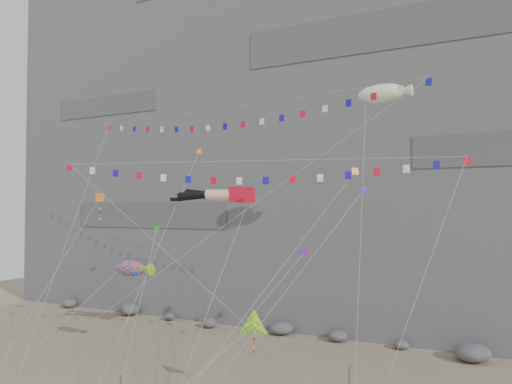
{
  "coord_description": "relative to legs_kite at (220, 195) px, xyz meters",
  "views": [
    {
      "loc": [
        21.05,
        -29.76,
        12.76
      ],
      "look_at": [
        1.23,
        9.0,
        14.25
      ],
      "focal_mm": 35.0,
      "sensor_mm": 36.0,
      "label": 1
    }
  ],
  "objects": [
    {
      "name": "cliff",
      "position": [
        -0.1,
        27.13,
        11.11
      ],
      "size": [
        80.0,
        28.0,
        50.0
      ],
      "primitive_type": "cube",
      "color": "slate",
      "rests_on": "ground"
    },
    {
      "name": "talus_boulders",
      "position": [
        -0.1,
        12.13,
        -13.29
      ],
      "size": [
        60.0,
        3.0,
        1.2
      ],
      "primitive_type": null,
      "color": "#5C5C61",
      "rests_on": "ground"
    },
    {
      "name": "legs_kite",
      "position": [
        0.0,
        0.0,
        0.0
      ],
      "size": [
        7.65,
        13.29,
        18.44
      ],
      "rotation": [
        0.0,
        0.0,
        0.14
      ],
      "color": "red",
      "rests_on": "ground"
    },
    {
      "name": "flag_banner_upper",
      "position": [
        -0.78,
        3.51,
        7.92
      ],
      "size": [
        33.61,
        14.57,
        27.71
      ],
      "color": "red",
      "rests_on": "ground"
    },
    {
      "name": "flag_banner_lower",
      "position": [
        4.06,
        -2.18,
        2.41
      ],
      "size": [
        28.67,
        8.41,
        19.32
      ],
      "color": "red",
      "rests_on": "ground"
    },
    {
      "name": "harlequin_kite",
      "position": [
        -12.56,
        -0.6,
        -0.13
      ],
      "size": [
        2.42,
        10.13,
        16.67
      ],
      "color": "red",
      "rests_on": "ground"
    },
    {
      "name": "fish_windsock",
      "position": [
        -7.49,
        -2.12,
        -6.09
      ],
      "size": [
        7.53,
        8.49,
        12.19
      ],
      "color": "#EF550C",
      "rests_on": "ground"
    },
    {
      "name": "delta_kite",
      "position": [
        6.17,
        -6.13,
        -8.63
      ],
      "size": [
        5.53,
        8.14,
        10.15
      ],
      "color": "yellow",
      "rests_on": "ground"
    },
    {
      "name": "blimp_windsock",
      "position": [
        11.82,
        5.38,
        8.15
      ],
      "size": [
        4.55,
        14.01,
        25.69
      ],
      "color": "white",
      "rests_on": "ground"
    },
    {
      "name": "small_kite_a",
      "position": [
        -4.27,
        2.85,
        3.5
      ],
      "size": [
        2.29,
        15.57,
        23.48
      ],
      "color": "orange",
      "rests_on": "ground"
    },
    {
      "name": "small_kite_b",
      "position": [
        6.69,
        1.13,
        -4.63
      ],
      "size": [
        4.78,
        13.46,
        16.38
      ],
      "color": "purple",
      "rests_on": "ground"
    },
    {
      "name": "small_kite_c",
      "position": [
        -3.83,
        -3.39,
        -2.93
      ],
      "size": [
        3.49,
        8.3,
        13.87
      ],
      "color": "#179819",
      "rests_on": "ground"
    },
    {
      "name": "small_kite_d",
      "position": [
        10.42,
        1.77,
        1.41
      ],
      "size": [
        8.41,
        14.48,
        22.19
      ],
      "color": "yellow",
      "rests_on": "ground"
    },
    {
      "name": "small_kite_e",
      "position": [
        11.58,
        -0.24,
        -0.11
      ],
      "size": [
        8.9,
        10.49,
        19.06
      ],
      "color": "#19129F",
      "rests_on": "ground"
    }
  ]
}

